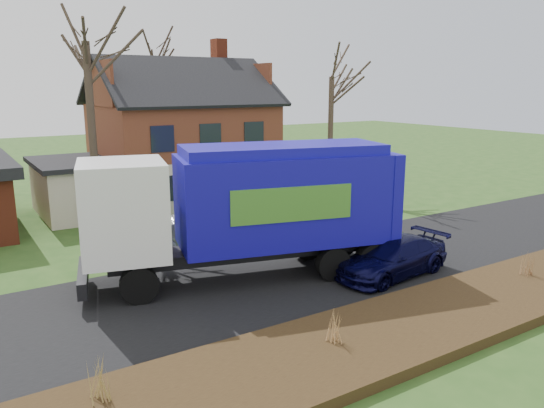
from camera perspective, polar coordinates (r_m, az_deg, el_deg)
ground at (r=18.87m, az=1.89°, el=-7.75°), size 120.00×120.00×0.00m
road at (r=18.87m, az=1.89°, el=-7.72°), size 80.00×7.00×0.02m
mulch_verge at (r=15.09m, az=13.60°, el=-12.96°), size 80.00×3.50×0.30m
main_house at (r=30.83m, az=-10.51°, el=7.73°), size 12.95×8.95×9.26m
garbage_truck at (r=18.09m, az=-2.23°, el=0.13°), size 11.14×5.48×4.61m
silver_sedan at (r=22.10m, az=-8.16°, el=-2.98°), size 4.28×2.39×1.33m
navy_wagon at (r=19.20m, az=12.85°, el=-5.59°), size 4.79×2.34×1.34m
tree_front_west at (r=25.55m, az=-19.65°, el=18.94°), size 3.95×3.95×11.74m
tree_front_east at (r=32.37m, az=6.50°, el=15.47°), size 3.63×3.63×10.08m
tree_back at (r=37.71m, az=-12.59°, el=16.82°), size 3.59×3.59×11.37m
grass_clump_west at (r=11.81m, az=-18.03°, el=-17.45°), size 0.37×0.30×0.97m
grass_clump_mid at (r=13.57m, az=6.83°, el=-12.91°), size 0.32×0.26×0.90m
grass_clump_east at (r=19.94m, az=25.71°, el=-5.82°), size 0.31×0.26×0.78m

